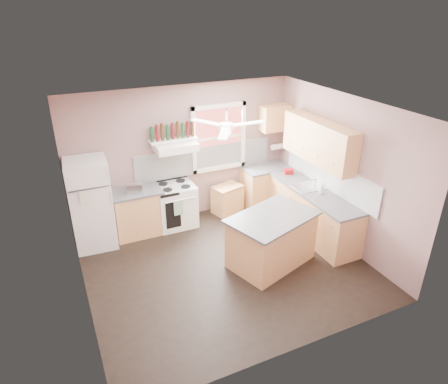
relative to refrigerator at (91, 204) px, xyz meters
name	(u,v)px	position (x,y,z in m)	size (l,w,h in m)	color
floor	(226,266)	(1.87, -1.63, -0.83)	(4.50, 4.50, 0.00)	black
ceiling	(226,109)	(1.87, -1.63, 1.87)	(4.50, 4.50, 0.00)	white
wall_back	(183,154)	(1.87, 0.40, 0.52)	(4.50, 0.05, 2.70)	#83625D
wall_right	(343,171)	(4.15, -1.63, 0.52)	(0.05, 4.00, 2.70)	#83625D
wall_left	(73,226)	(-0.40, -1.63, 0.52)	(0.05, 4.00, 2.70)	#83625D
backsplash_back	(205,159)	(2.32, 0.36, 0.34)	(2.90, 0.03, 0.55)	white
backsplash_right	(329,175)	(4.11, -1.33, 0.34)	(0.03, 2.60, 0.55)	white
window_view	(218,137)	(2.62, 0.35, 0.77)	(1.00, 0.02, 1.20)	maroon
window_frame	(219,138)	(2.62, 0.33, 0.77)	(1.16, 0.07, 1.36)	white
refrigerator	(91,204)	(0.00, 0.00, 0.00)	(0.70, 0.68, 1.66)	white
base_cabinet_left	(138,213)	(0.81, 0.07, -0.40)	(0.90, 0.60, 0.86)	tan
counter_left	(136,192)	(0.81, 0.07, 0.05)	(0.92, 0.62, 0.04)	#4C4C4F
toaster	(135,188)	(0.78, -0.02, 0.16)	(0.28, 0.16, 0.18)	silver
stove	(175,205)	(1.56, 0.07, -0.40)	(0.75, 0.64, 0.86)	white
range_hood	(175,147)	(1.64, 0.12, 0.79)	(0.78, 0.50, 0.14)	white
bottle_shelf	(173,140)	(1.64, 0.24, 0.89)	(0.90, 0.26, 0.03)	white
cart	(227,199)	(2.72, 0.12, -0.53)	(0.60, 0.40, 0.60)	tan
base_cabinet_corner	(266,187)	(3.62, 0.07, -0.40)	(1.00, 0.60, 0.86)	tan
base_cabinet_right	(312,213)	(3.82, -1.33, -0.40)	(0.60, 2.20, 0.86)	tan
counter_corner	(267,168)	(3.62, 0.07, 0.05)	(1.02, 0.62, 0.04)	#4C4C4F
counter_right	(314,192)	(3.81, -1.33, 0.05)	(0.62, 2.22, 0.04)	#4C4C4F
sink	(308,187)	(3.81, -1.13, 0.06)	(0.55, 0.45, 0.03)	silver
faucet	(315,182)	(3.97, -1.13, 0.14)	(0.03, 0.03, 0.14)	silver
upper_cabinet_right	(319,141)	(3.95, -1.13, 0.95)	(0.33, 1.80, 0.76)	tan
upper_cabinet_corner	(275,118)	(3.82, 0.20, 1.07)	(0.60, 0.33, 0.52)	tan
paper_towel	(277,147)	(3.94, 0.23, 0.42)	(0.12, 0.12, 0.26)	white
island	(271,240)	(2.62, -1.83, -0.40)	(1.36, 0.86, 0.86)	tan
island_top	(273,217)	(2.62, -1.83, 0.05)	(1.44, 0.94, 0.04)	#4C4C4F
ceiling_fan_hub	(226,126)	(1.87, -1.63, 1.62)	(0.20, 0.20, 0.08)	white
soap_bottle	(322,188)	(3.85, -1.48, 0.18)	(0.08, 0.08, 0.22)	silver
red_caddy	(289,171)	(3.83, -0.43, 0.12)	(0.18, 0.12, 0.10)	#A50E12
wine_bottles	(173,131)	(1.65, 0.24, 1.05)	(0.86, 0.06, 0.31)	#143819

